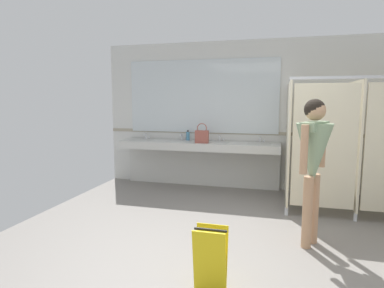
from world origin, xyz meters
name	(u,v)px	position (x,y,z in m)	size (l,w,h in m)	color
ground_plane	(231,256)	(0.00, 0.00, -0.05)	(5.80, 6.15, 0.10)	gray
wall_back	(254,115)	(0.00, 2.84, 1.38)	(5.80, 0.12, 2.76)	silver
wall_back_tile_band	(253,133)	(0.00, 2.77, 1.05)	(5.80, 0.01, 0.06)	#9E937F
vanity_counter	(199,153)	(-0.99, 2.56, 0.66)	(3.01, 0.58, 1.00)	silver
mirror_panel	(202,96)	(-0.99, 2.76, 1.73)	(2.91, 0.02, 1.39)	silver
bathroom_stalls	(353,143)	(1.53, 1.84, 1.03)	(1.89, 1.45, 1.98)	beige
person_standing	(313,154)	(0.85, 0.41, 1.06)	(0.54, 0.54, 1.67)	tan
handbag	(202,136)	(-0.88, 2.32, 1.02)	(0.24, 0.10, 0.36)	#934C42
soap_dispenser	(188,136)	(-1.23, 2.64, 0.98)	(0.07, 0.07, 0.20)	teal
wet_floor_sign	(210,260)	(-0.06, -0.82, 0.30)	(0.28, 0.19, 0.58)	yellow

